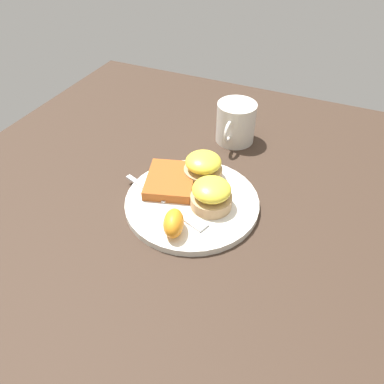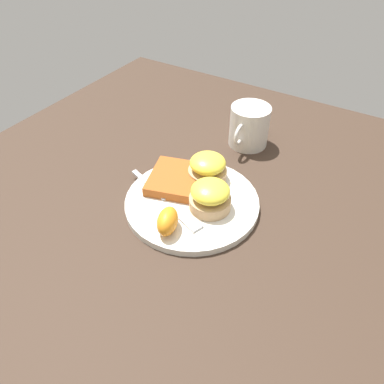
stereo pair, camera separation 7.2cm
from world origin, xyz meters
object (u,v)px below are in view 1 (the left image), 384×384
Objects in this scene: fork at (169,204)px; sandwich_benedict_left at (211,195)px; sandwich_benedict_right at (203,167)px; hashbrown_patty at (171,180)px; orange_wedge at (174,223)px; cup at (235,122)px.

sandwich_benedict_left is at bearing 111.92° from fork.
fork is at bearing -14.99° from sandwich_benedict_right.
fork is (0.03, -0.07, -0.03)m from sandwich_benedict_left.
sandwich_benedict_left is 0.70× the size of hashbrown_patty.
sandwich_benedict_left is 1.33× the size of orange_wedge.
cup is (-0.23, 0.06, 0.02)m from hashbrown_patty.
sandwich_benedict_right is at bearing -147.79° from sandwich_benedict_left.
orange_wedge is 0.07m from fork.
orange_wedge is (0.12, 0.06, 0.01)m from hashbrown_patty.
fork is (-0.06, -0.04, -0.02)m from orange_wedge.
sandwich_benedict_right is 0.65× the size of cup.
sandwich_benedict_left is at bearing 74.43° from hashbrown_patty.
cup is (-0.18, 0.00, 0.01)m from sandwich_benedict_right.
sandwich_benedict_left reaches higher than orange_wedge.
sandwich_benedict_right reaches higher than orange_wedge.
cup reaches higher than orange_wedge.
cup reaches higher than fork.
sandwich_benedict_left is 0.10m from hashbrown_patty.
sandwich_benedict_right is 0.38× the size of fork.
cup is at bearing -178.73° from orange_wedge.
cup is (-0.34, -0.01, 0.01)m from orange_wedge.
hashbrown_patty is at bearing -13.86° from cup.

